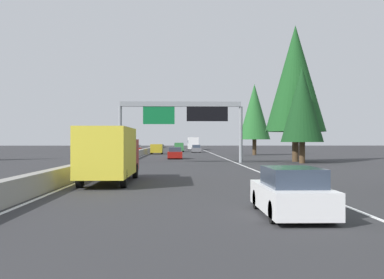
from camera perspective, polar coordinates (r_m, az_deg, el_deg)
ground_plane at (r=64.29m, az=-6.63°, el=-2.17°), size 320.00×320.00×0.00m
median_barrier at (r=84.23m, az=-5.60°, el=-1.39°), size 180.00×0.56×0.90m
shoulder_stripe_right at (r=74.24m, az=2.98°, el=-1.90°), size 160.00×0.16×0.01m
shoulder_stripe_median at (r=74.23m, az=-5.74°, el=-1.90°), size 160.00×0.16×0.01m
sign_gantry_overhead at (r=48.41m, az=-1.16°, el=3.06°), size 0.50×12.68×6.26m
sedan_mid_right at (r=14.71m, az=11.82°, el=-6.32°), size 4.40×1.80×1.47m
box_truck_near_right at (r=25.87m, az=-9.82°, el=-1.60°), size 8.50×2.40×2.95m
sedan_far_left at (r=59.39m, az=-2.05°, el=-1.68°), size 4.40×1.80×1.47m
sedan_far_right at (r=92.19m, az=0.50°, el=-1.14°), size 4.40×1.80×1.47m
minivan_mid_left at (r=81.03m, az=-4.25°, el=-1.08°), size 5.00×1.95×1.69m
pickup_far_center at (r=98.38m, az=-1.58°, el=-0.94°), size 5.60×2.00×1.86m
bus_near_center at (r=120.04m, az=0.11°, el=-0.42°), size 11.50×2.55×3.10m
sedan_distant_b at (r=132.97m, az=-1.71°, el=-0.84°), size 4.40×1.80×1.47m
oncoming_near at (r=93.70m, az=-6.70°, el=-1.12°), size 4.40×1.80×1.47m
oncoming_far at (r=86.82m, az=-9.52°, el=-1.04°), size 5.60×2.00×1.86m
conifer_right_near at (r=49.17m, az=13.08°, el=4.09°), size 4.28×4.28×9.72m
conifer_right_mid at (r=52.97m, az=12.32°, el=7.16°), size 6.51×6.51×14.80m
conifer_right_far at (r=76.10m, az=7.51°, el=3.32°), size 4.97×4.97×11.30m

